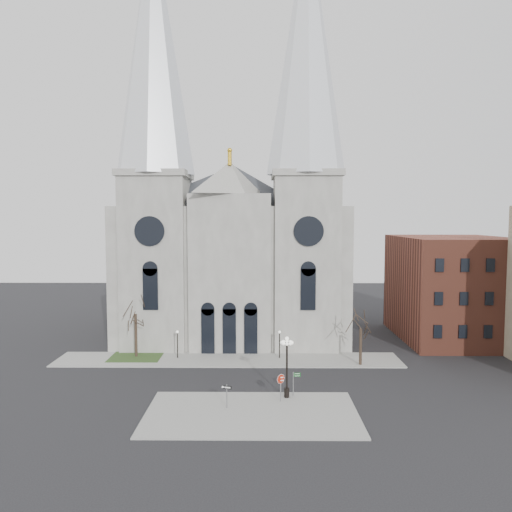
{
  "coord_description": "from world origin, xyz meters",
  "views": [
    {
      "loc": [
        3.7,
        -46.01,
        16.63
      ],
      "look_at": [
        3.27,
        8.0,
        12.45
      ],
      "focal_mm": 35.0,
      "sensor_mm": 36.0,
      "label": 1
    }
  ],
  "objects_px": {
    "globe_lamp": "(287,359)",
    "one_way_sign": "(227,392)",
    "street_name_sign": "(294,382)",
    "stop_sign": "(281,382)"
  },
  "relations": [
    {
      "from": "globe_lamp",
      "to": "street_name_sign",
      "type": "xyz_separation_m",
      "value": [
        0.71,
        0.43,
        -2.24
      ]
    },
    {
      "from": "one_way_sign",
      "to": "street_name_sign",
      "type": "relative_size",
      "value": 0.92
    },
    {
      "from": "street_name_sign",
      "to": "stop_sign",
      "type": "bearing_deg",
      "value": -136.2
    },
    {
      "from": "stop_sign",
      "to": "one_way_sign",
      "type": "xyz_separation_m",
      "value": [
        -4.74,
        -1.58,
        -0.38
      ]
    },
    {
      "from": "globe_lamp",
      "to": "one_way_sign",
      "type": "height_order",
      "value": "globe_lamp"
    },
    {
      "from": "stop_sign",
      "to": "one_way_sign",
      "type": "height_order",
      "value": "stop_sign"
    },
    {
      "from": "stop_sign",
      "to": "street_name_sign",
      "type": "bearing_deg",
      "value": 31.99
    },
    {
      "from": "one_way_sign",
      "to": "street_name_sign",
      "type": "height_order",
      "value": "street_name_sign"
    },
    {
      "from": "globe_lamp",
      "to": "stop_sign",
      "type": "bearing_deg",
      "value": -120.93
    },
    {
      "from": "stop_sign",
      "to": "globe_lamp",
      "type": "relative_size",
      "value": 0.44
    }
  ]
}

